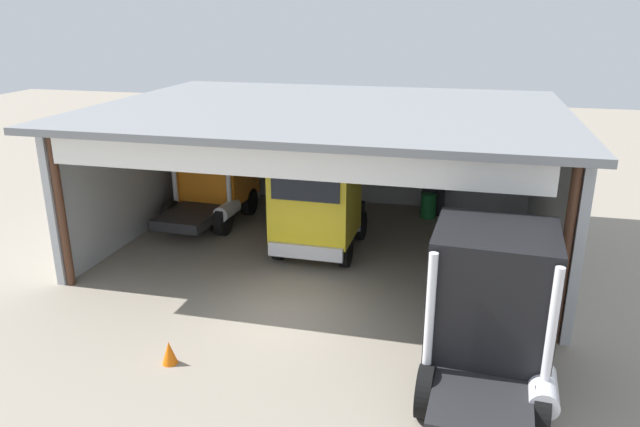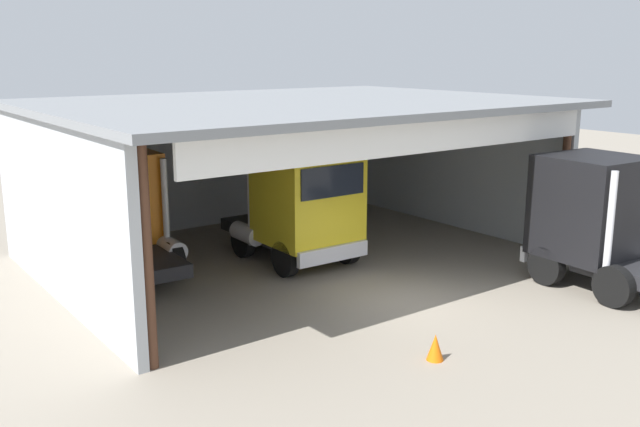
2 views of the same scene
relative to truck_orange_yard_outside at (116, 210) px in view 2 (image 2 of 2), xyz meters
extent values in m
plane|color=gray|center=(4.92, -6.73, -1.82)|extent=(80.00, 80.00, 0.00)
cube|color=#ADB2B7|center=(4.92, 3.54, 0.50)|extent=(14.01, 0.24, 4.64)
cube|color=#ADB2B7|center=(-2.08, -1.59, 0.50)|extent=(0.24, 10.27, 4.64)
cube|color=#ADB2B7|center=(11.93, -1.59, 0.50)|extent=(0.24, 10.27, 4.64)
cube|color=gray|center=(4.92, -2.02, 2.92)|extent=(14.61, 11.13, 0.20)
cylinder|color=#4C2D1E|center=(-1.83, -6.58, 0.50)|extent=(0.24, 0.24, 4.64)
cylinder|color=#4C2D1E|center=(11.68, -6.58, 0.50)|extent=(0.24, 0.24, 4.64)
cube|color=white|center=(4.92, -7.07, 2.47)|extent=(12.61, 0.12, 0.90)
cube|color=orange|center=(-0.01, 0.28, 0.30)|extent=(2.56, 2.52, 2.66)
cube|color=black|center=(0.06, 1.50, 0.77)|extent=(2.07, 0.17, 0.80)
cube|color=silver|center=(0.06, 1.53, -1.13)|extent=(2.32, 0.28, 0.44)
cube|color=#232326|center=(-0.10, -1.58, -1.10)|extent=(2.00, 3.49, 0.36)
cylinder|color=silver|center=(-1.17, -1.01, 0.13)|extent=(0.18, 0.18, 2.81)
cylinder|color=silver|center=(1.02, -1.12, 0.13)|extent=(0.18, 0.18, 2.81)
cylinder|color=silver|center=(1.01, -1.34, -0.98)|extent=(0.62, 1.23, 0.56)
cylinder|color=black|center=(-1.05, 0.82, -1.28)|extent=(0.36, 1.09, 1.08)
cylinder|color=black|center=(1.09, 0.71, -1.28)|extent=(0.36, 1.09, 1.08)
cylinder|color=black|center=(-1.17, -1.53, -1.28)|extent=(0.36, 1.09, 1.08)
cylinder|color=black|center=(0.97, -1.64, -1.28)|extent=(0.36, 1.09, 1.08)
cube|color=yellow|center=(4.71, -2.80, 0.40)|extent=(2.53, 2.48, 2.91)
cube|color=black|center=(4.69, -4.04, 0.91)|extent=(2.12, 0.09, 0.87)
cube|color=silver|center=(4.69, -4.07, -1.15)|extent=(2.38, 0.19, 0.44)
cube|color=#232326|center=(4.74, -0.88, -1.12)|extent=(1.92, 3.52, 0.36)
cylinder|color=silver|center=(5.85, -1.45, 0.22)|extent=(0.18, 0.18, 3.05)
cylinder|color=silver|center=(3.60, -1.41, 0.22)|extent=(0.18, 0.18, 3.05)
cylinder|color=silver|center=(3.61, -1.16, -1.00)|extent=(0.58, 1.21, 0.56)
cylinder|color=black|center=(5.80, -3.30, -1.30)|extent=(0.32, 1.04, 1.03)
cylinder|color=black|center=(3.60, -3.27, -1.30)|extent=(0.32, 1.04, 1.03)
cylinder|color=black|center=(5.83, -0.90, -1.30)|extent=(0.32, 1.04, 1.03)
cylinder|color=black|center=(3.64, -0.86, -1.30)|extent=(0.32, 1.04, 1.03)
cube|color=black|center=(9.98, -8.62, 0.33)|extent=(2.60, 2.54, 2.73)
cube|color=black|center=(10.05, -7.41, 0.80)|extent=(2.09, 0.18, 0.82)
cube|color=silver|center=(10.05, -7.38, -1.14)|extent=(2.34, 0.30, 0.44)
cube|color=#232326|center=(9.89, -10.21, -1.11)|extent=(2.01, 2.99, 0.36)
cylinder|color=silver|center=(8.79, -9.90, 0.15)|extent=(0.18, 0.18, 2.87)
cylinder|color=black|center=(8.93, -8.08, -1.29)|extent=(0.36, 1.07, 1.06)
cylinder|color=black|center=(11.09, -8.21, -1.29)|extent=(0.36, 1.07, 1.06)
cylinder|color=black|center=(8.81, -10.15, -1.29)|extent=(0.36, 1.07, 1.06)
cylinder|color=#197233|center=(8.01, 2.07, -1.34)|extent=(0.58, 0.58, 0.95)
cube|color=black|center=(8.14, 2.61, -1.32)|extent=(0.90, 0.60, 1.00)
cone|color=orange|center=(3.00, -9.71, -1.54)|extent=(0.36, 0.36, 0.56)
camera|label=1|loc=(9.19, -20.37, 5.86)|focal=33.38mm
camera|label=2|loc=(-6.92, -19.09, 4.39)|focal=39.39mm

